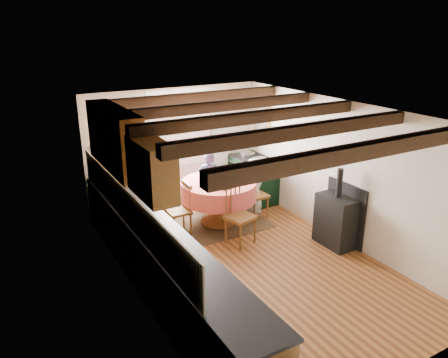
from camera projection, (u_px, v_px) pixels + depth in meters
floor at (249, 263)px, 6.88m from camera, size 3.60×5.50×0.00m
ceiling at (253, 111)px, 6.08m from camera, size 3.60×5.50×0.00m
wall_back at (175, 148)px, 8.73m from camera, size 3.60×0.00×2.40m
wall_front at (407, 281)px, 4.23m from camera, size 3.60×0.00×2.40m
wall_left at (134, 217)px, 5.63m from camera, size 0.00×5.50×2.40m
wall_right at (341, 172)px, 7.32m from camera, size 0.00×5.50×2.40m
beam_a at (360, 152)px, 4.47m from camera, size 3.60×0.16×0.16m
beam_b at (298, 132)px, 5.29m from camera, size 3.60×0.16×0.16m
beam_c at (252, 117)px, 6.11m from camera, size 3.60×0.16×0.16m
beam_d at (218, 106)px, 6.92m from camera, size 3.60×0.16×0.16m
beam_e at (190, 98)px, 7.74m from camera, size 3.60×0.16×0.16m
splash_left at (128, 208)px, 5.89m from camera, size 0.02×4.50×0.55m
splash_back at (127, 156)px, 8.24m from camera, size 1.40×0.02×0.55m
base_cabinet_left at (158, 262)px, 6.03m from camera, size 0.60×5.30×0.88m
base_cabinet_back at (132, 198)px, 8.24m from camera, size 1.30×0.60×0.88m
worktop_left at (158, 232)px, 5.88m from camera, size 0.64×5.30×0.04m
worktop_back at (131, 176)px, 8.07m from camera, size 1.30×0.64×0.04m
wall_cabinet_glass at (114, 138)px, 6.44m from camera, size 0.34×1.80×0.90m
wall_cabinet_solid at (151, 169)px, 5.23m from camera, size 0.34×0.90×0.70m
window_frame at (180, 128)px, 8.63m from camera, size 1.34×0.03×1.54m
window_pane at (180, 128)px, 8.63m from camera, size 1.20×0.01×1.40m
curtain_left at (142, 160)px, 8.33m from camera, size 0.35×0.10×2.10m
curtain_right at (219, 148)px, 9.12m from camera, size 0.35×0.10×2.10m
curtain_rod at (180, 98)px, 8.36m from camera, size 2.00×0.03×0.03m
wall_picture at (262, 118)px, 9.02m from camera, size 0.04×0.50×0.60m
wall_plate at (222, 118)px, 9.03m from camera, size 0.30×0.02×0.30m
rug at (219, 223)px, 8.23m from camera, size 1.71×1.33×0.01m
dining_table at (219, 203)px, 8.10m from camera, size 1.38×1.38×0.83m
chair_near at (241, 215)px, 7.34m from camera, size 0.55×0.57×1.04m
chair_left at (179, 209)px, 7.68m from camera, size 0.44×0.42×0.95m
chair_right at (256, 193)px, 8.40m from camera, size 0.43×0.41×0.94m
aga_range at (253, 179)px, 9.17m from camera, size 0.67×1.03×0.95m
cast_iron_stove at (337, 208)px, 7.23m from camera, size 0.41×0.68×1.35m
child_far at (209, 182)px, 8.59m from camera, size 0.52×0.43×1.22m
child_right at (254, 185)px, 8.60m from camera, size 0.51×0.62×1.10m
bowl_a at (209, 175)px, 8.24m from camera, size 0.29×0.29×0.05m
bowl_b at (219, 186)px, 7.65m from camera, size 0.22×0.22×0.06m
cup at (219, 179)px, 7.97m from camera, size 0.14×0.14×0.09m
canister_tall at (118, 171)px, 7.93m from camera, size 0.12×0.12×0.21m
canister_wide at (130, 168)px, 8.08m from camera, size 0.19×0.19×0.21m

